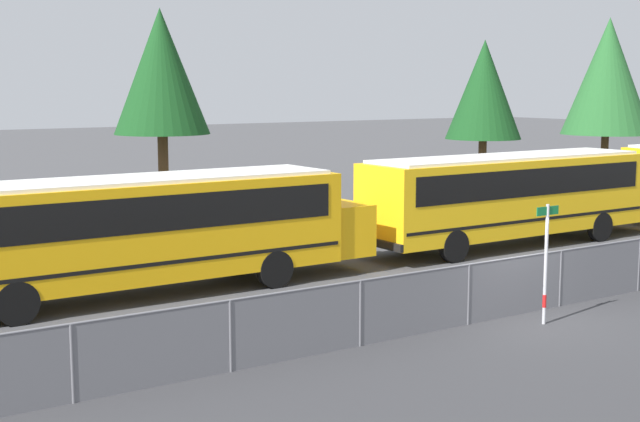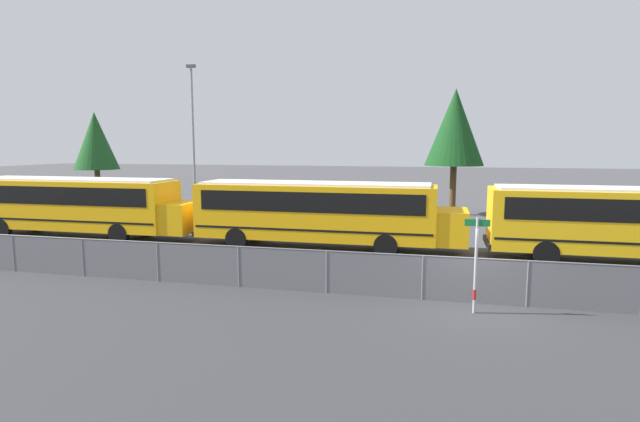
{
  "view_description": "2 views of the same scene",
  "coord_description": "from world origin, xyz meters",
  "px_view_note": "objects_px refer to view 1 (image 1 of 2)",
  "views": [
    {
      "loc": [
        -15.5,
        -14.77,
        5.49
      ],
      "look_at": [
        -0.87,
        7.18,
        1.77
      ],
      "focal_mm": 50.0,
      "sensor_mm": 36.0,
      "label": 1
    },
    {
      "loc": [
        -1.18,
        -15.6,
        4.85
      ],
      "look_at": [
        -6.34,
        6.21,
        1.89
      ],
      "focal_mm": 28.0,
      "sensor_mm": 36.0,
      "label": 2
    }
  ],
  "objects_px": {
    "school_bus_1": "(147,225)",
    "tree_3": "(161,72)",
    "tree_0": "(484,90)",
    "school_bus_2": "(513,192)",
    "tree_1": "(608,76)",
    "street_sign": "(546,261)"
  },
  "relations": [
    {
      "from": "tree_0",
      "to": "tree_1",
      "type": "bearing_deg",
      "value": -7.35
    },
    {
      "from": "school_bus_2",
      "to": "tree_3",
      "type": "height_order",
      "value": "tree_3"
    },
    {
      "from": "school_bus_2",
      "to": "street_sign",
      "type": "height_order",
      "value": "school_bus_2"
    },
    {
      "from": "school_bus_1",
      "to": "tree_3",
      "type": "bearing_deg",
      "value": 64.58
    },
    {
      "from": "tree_0",
      "to": "tree_1",
      "type": "xyz_separation_m",
      "value": [
        8.72,
        -1.13,
        0.76
      ]
    },
    {
      "from": "street_sign",
      "to": "school_bus_2",
      "type": "bearing_deg",
      "value": 48.24
    },
    {
      "from": "street_sign",
      "to": "tree_0",
      "type": "distance_m",
      "value": 28.67
    },
    {
      "from": "tree_0",
      "to": "tree_3",
      "type": "bearing_deg",
      "value": -179.37
    },
    {
      "from": "street_sign",
      "to": "tree_3",
      "type": "xyz_separation_m",
      "value": [
        -0.09,
        21.24,
        4.55
      ]
    },
    {
      "from": "street_sign",
      "to": "school_bus_1",
      "type": "bearing_deg",
      "value": 129.37
    },
    {
      "from": "school_bus_2",
      "to": "tree_1",
      "type": "height_order",
      "value": "tree_1"
    },
    {
      "from": "school_bus_2",
      "to": "tree_3",
      "type": "bearing_deg",
      "value": 117.59
    },
    {
      "from": "school_bus_1",
      "to": "street_sign",
      "type": "distance_m",
      "value": 10.18
    },
    {
      "from": "street_sign",
      "to": "tree_1",
      "type": "distance_m",
      "value": 34.39
    },
    {
      "from": "school_bus_1",
      "to": "tree_3",
      "type": "height_order",
      "value": "tree_3"
    },
    {
      "from": "tree_0",
      "to": "tree_1",
      "type": "height_order",
      "value": "tree_1"
    },
    {
      "from": "school_bus_1",
      "to": "tree_0",
      "type": "relative_size",
      "value": 1.59
    },
    {
      "from": "street_sign",
      "to": "tree_0",
      "type": "xyz_separation_m",
      "value": [
        18.66,
        21.44,
        3.76
      ]
    },
    {
      "from": "school_bus_2",
      "to": "tree_0",
      "type": "relative_size",
      "value": 1.59
    },
    {
      "from": "school_bus_2",
      "to": "school_bus_1",
      "type": "bearing_deg",
      "value": 179.63
    },
    {
      "from": "school_bus_2",
      "to": "street_sign",
      "type": "relative_size",
      "value": 4.5
    },
    {
      "from": "tree_0",
      "to": "tree_3",
      "type": "xyz_separation_m",
      "value": [
        -18.75,
        -0.21,
        0.79
      ]
    }
  ]
}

